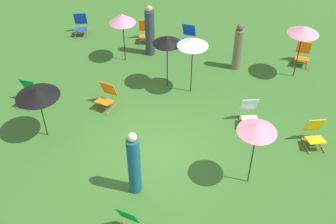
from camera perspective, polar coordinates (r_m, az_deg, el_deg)
The scene contains 18 objects.
ground_plane at distance 11.72m, azimuth -1.25°, elevation -5.57°, with size 40.00×40.00×0.00m, color #386B28.
deckchair_0 at distance 16.09m, azimuth 2.69°, elevation 10.15°, with size 0.56×0.81×0.83m.
deckchair_2 at distance 15.75m, azimuth 17.67°, elevation 7.46°, with size 0.52×0.79×0.83m.
deckchair_3 at distance 17.19m, azimuth -11.66°, elevation 11.43°, with size 0.68×0.87×0.83m.
deckchair_4 at distance 13.17m, azimuth -8.27°, elevation 2.14°, with size 0.63×0.84×0.83m.
deckchair_5 at distance 16.40m, azimuth -3.04°, elevation 10.75°, with size 0.64×0.85×0.83m.
deckchair_6 at distance 12.43m, azimuth 19.09°, elevation -2.74°, with size 0.68×0.87×0.83m.
deckchair_7 at distance 13.86m, azimuth -18.34°, elevation 2.45°, with size 0.53×0.79×0.83m.
deckchair_8 at distance 12.64m, azimuth 10.88°, elevation -0.12°, with size 0.65×0.86×0.83m.
umbrella_0 at distance 14.63m, azimuth -6.17°, elevation 12.40°, with size 0.92×0.92×1.81m.
umbrella_1 at distance 9.94m, azimuth 11.93°, elevation -2.16°, with size 0.94×0.94×1.95m.
umbrella_2 at distance 13.11m, azimuth -0.11°, elevation 9.61°, with size 0.91×0.91×1.86m.
umbrella_3 at distance 12.85m, azimuth 3.34°, elevation 9.29°, with size 0.95×0.95×1.93m.
umbrella_4 at distance 14.27m, azimuth 17.79°, elevation 10.45°, with size 1.00×1.00×1.90m.
umbrella_5 at distance 11.78m, azimuth -17.20°, elevation 2.52°, with size 1.19×1.19×1.66m.
person_0 at distance 10.22m, azimuth -4.58°, elevation -7.04°, with size 0.40×0.40×1.91m.
person_1 at distance 14.71m, azimuth 9.39°, elevation 8.53°, with size 0.36×0.36×1.70m.
person_2 at distance 15.30m, azimuth -2.46°, elevation 10.73°, with size 0.42×0.42×1.90m.
Camera 1 is at (1.99, -7.96, 8.36)m, focal length 45.32 mm.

